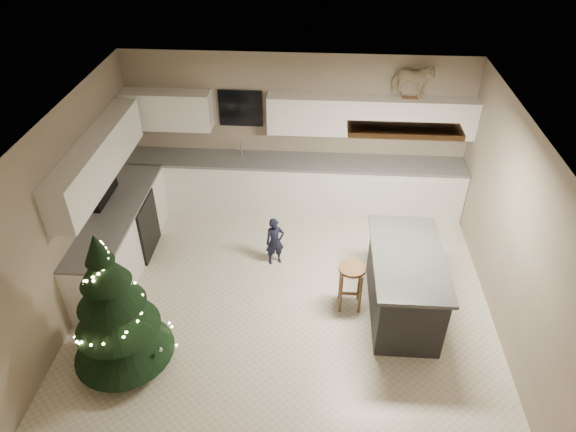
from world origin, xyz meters
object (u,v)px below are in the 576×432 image
(island, at_px, (404,284))
(christmas_tree, at_px, (115,315))
(bar_stool, at_px, (351,277))
(toddler, at_px, (275,241))
(rocking_horse, at_px, (413,81))

(island, height_order, christmas_tree, christmas_tree)
(island, relative_size, bar_stool, 2.48)
(bar_stool, distance_m, toddler, 1.37)
(bar_stool, relative_size, rocking_horse, 1.05)
(bar_stool, height_order, christmas_tree, christmas_tree)
(bar_stool, relative_size, christmas_tree, 0.35)
(island, distance_m, christmas_tree, 3.57)
(bar_stool, distance_m, christmas_tree, 2.94)
(island, xyz_separation_m, christmas_tree, (-3.39, -1.07, 0.32))
(island, distance_m, rocking_horse, 3.04)
(rocking_horse, bearing_deg, bar_stool, 169.84)
(christmas_tree, bearing_deg, rocking_horse, 44.63)
(island, relative_size, rocking_horse, 2.61)
(island, distance_m, toddler, 1.97)
(rocking_horse, bearing_deg, christmas_tree, 144.03)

